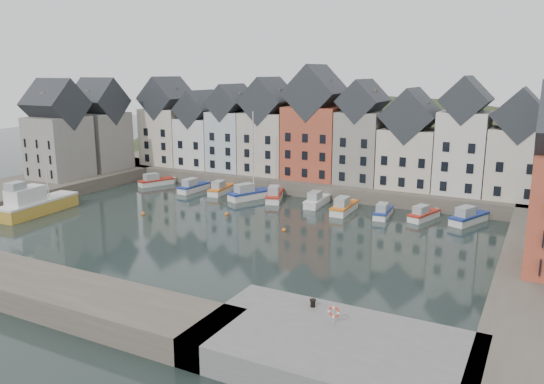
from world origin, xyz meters
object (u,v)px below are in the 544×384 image
Objects in this scene: large_vessel at (35,204)px; life_ring_post at (334,312)px; boat_d at (249,193)px; boat_a at (155,181)px; mooring_bollard at (313,303)px.

large_vessel is 50.43m from life_ring_post.
large_vessel is at bearing -111.41° from boat_d.
large_vessel is (-2.04, -21.95, 0.74)m from boat_a.
large_vessel is 9.14× the size of life_ring_post.
life_ring_post is (27.31, -35.61, 2.00)m from boat_d.
boat_a is 56.08m from mooring_bollard.
large_vessel is 47.67m from mooring_bollard.
boat_a is 18.86m from boat_d.
boat_d is 42.04m from mooring_bollard.
boat_d is 23.60× the size of mooring_bollard.
boat_d is (18.83, -1.19, 0.18)m from boat_a.
boat_a is 11.07× the size of mooring_bollard.
mooring_bollard is 0.43× the size of life_ring_post.
life_ring_post is at bearing -28.77° from boat_d.
large_vessel is at bearing 164.15° from mooring_bollard.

